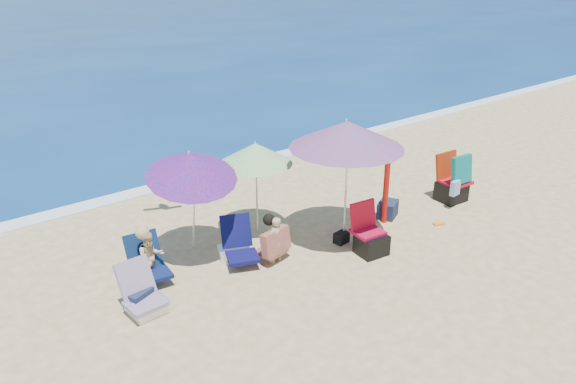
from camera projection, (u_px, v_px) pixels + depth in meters
ground at (336, 262)px, 10.02m from camera, size 120.00×120.00×0.00m
foam at (193, 178)px, 13.68m from camera, size 120.00×0.50×0.04m
umbrella_turquoise at (347, 135)px, 9.95m from camera, size 2.27×2.27×2.40m
umbrella_striped at (255, 154)px, 10.45m from camera, size 1.56×1.56×1.87m
umbrella_blue at (192, 166)px, 9.47m from camera, size 1.87×1.92×2.16m
furled_umbrella at (385, 184)px, 11.19m from camera, size 0.21×0.28×1.51m
chair_navy at (236, 248)px, 10.05m from camera, size 0.81×1.03×0.77m
chair_rainbow at (144, 299)px, 8.58m from camera, size 0.64×0.74×0.78m
camp_chair_left at (370, 239)px, 10.22m from camera, size 0.59×0.65×0.93m
camp_chair_right at (453, 184)px, 12.32m from camera, size 0.81×0.71×1.11m
person_center at (274, 240)px, 9.86m from camera, size 0.64×0.53×0.89m
person_left at (150, 257)px, 9.23m from camera, size 0.62×0.79×1.04m
bag_navy_a at (139, 299)px, 8.66m from camera, size 0.48×0.42×0.31m
bag_navy_b at (388, 209)px, 11.66m from camera, size 0.56×0.51×0.34m
bag_black_b at (341, 238)px, 10.64m from camera, size 0.30×0.23×0.21m
orange_item at (439, 224)px, 11.38m from camera, size 0.27×0.19×0.03m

